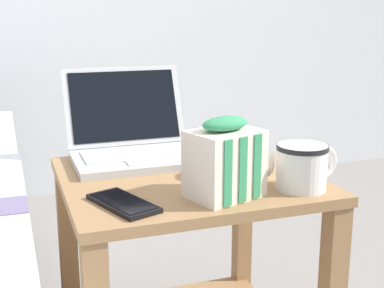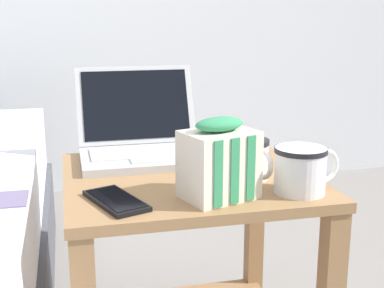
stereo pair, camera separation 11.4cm
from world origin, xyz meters
name	(u,v)px [view 1 (the left image)]	position (x,y,z in m)	size (l,w,h in m)	color
bedside_table	(187,257)	(0.00, 0.00, 0.35)	(0.55, 0.50, 0.55)	#997047
laptop	(134,141)	(-0.08, 0.18, 0.59)	(0.31, 0.30, 0.21)	#B7BABC
mug_front_left	(303,164)	(0.19, -0.17, 0.60)	(0.15, 0.11, 0.09)	white
mug_front_right	(247,155)	(0.12, -0.06, 0.60)	(0.09, 0.13, 0.09)	white
snack_bag	(225,161)	(0.02, -0.16, 0.62)	(0.16, 0.14, 0.16)	silver
cell_phone	(123,203)	(-0.17, -0.14, 0.55)	(0.12, 0.17, 0.01)	black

